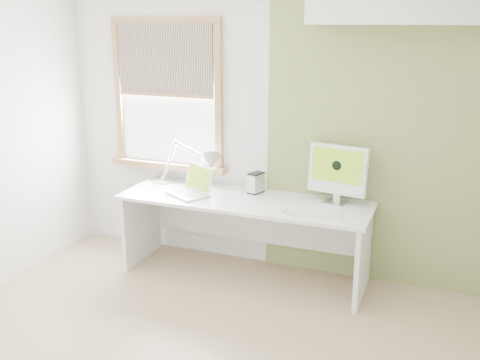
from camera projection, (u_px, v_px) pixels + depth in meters
The scene contains 11 objects.
room at pixel (177, 177), 3.35m from camera, with size 4.04×3.54×2.64m.
accent_wall at pixel (383, 136), 4.55m from camera, with size 2.00×0.02×2.60m, color #939D56.
window at pixel (167, 95), 5.16m from camera, with size 1.20×0.14×1.42m.
desk at pixel (247, 218), 4.88m from camera, with size 2.20×0.70×0.73m.
desk_lamp at pixel (201, 164), 5.05m from camera, with size 0.75×0.30×0.42m.
laptop at pixel (193, 187), 4.89m from camera, with size 0.45×0.43×0.25m.
phone_dock at pixel (255, 189), 4.92m from camera, with size 0.07×0.07×0.12m.
external_drive at pixel (256, 183), 4.92m from camera, with size 0.13×0.17×0.19m.
imac at pixel (338, 171), 4.60m from camera, with size 0.51×0.21×0.50m.
keyboard at pixel (313, 214), 4.38m from camera, with size 0.45×0.16×0.02m.
mouse at pixel (284, 210), 4.46m from camera, with size 0.06×0.09×0.03m, color white.
Camera 1 is at (1.54, -2.86, 2.21)m, focal length 41.14 mm.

